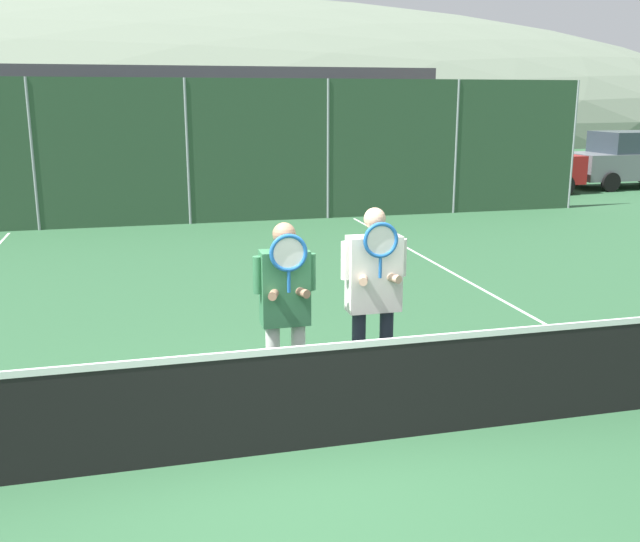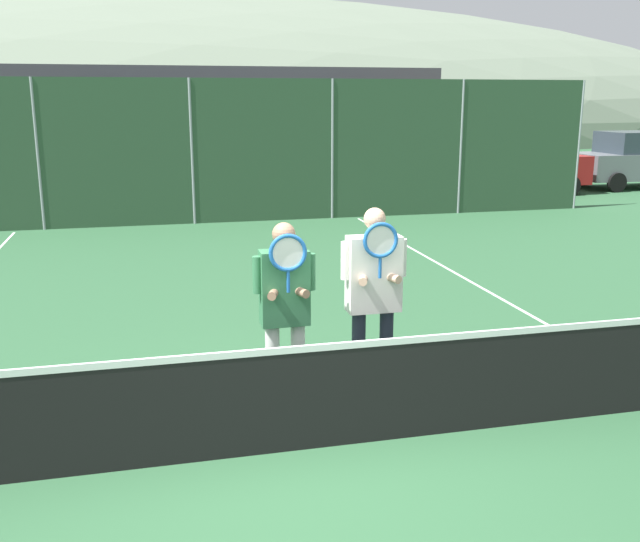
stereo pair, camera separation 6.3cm
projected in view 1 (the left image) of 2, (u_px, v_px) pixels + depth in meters
The scene contains 12 objects.
ground_plane at pixel (291, 451), 5.87m from camera, with size 120.00×120.00×0.00m, color #2D5B38.
hill_distant at pixel (150, 132), 61.04m from camera, with size 110.35×61.30×21.46m.
clubhouse_building at pixel (139, 128), 22.86m from camera, with size 18.05×5.50×3.72m.
fence_back at pixel (187, 152), 16.08m from camera, with size 19.78×0.06×3.27m.
tennis_net at pixel (290, 398), 5.76m from camera, with size 10.42×0.09×1.01m.
court_line_right_sideline at pixel (525, 313), 9.62m from camera, with size 0.05×16.00×0.01m, color white.
player_leftmost at pixel (285, 303), 6.35m from camera, with size 0.57×0.34×1.78m.
player_center_left at pixel (374, 289), 6.61m from camera, with size 0.63×0.34×1.87m.
car_left_of_center at pixel (185, 168), 19.69m from camera, with size 4.67×1.92×1.87m.
car_center at pixel (356, 164), 20.77m from camera, with size 4.33×1.93×1.88m.
car_right_of_center at pixel (508, 162), 21.53m from camera, with size 4.28×2.02×1.83m.
car_far_right at pixel (630, 159), 22.97m from camera, with size 4.03×1.98×1.79m.
Camera 1 is at (-1.08, -5.25, 2.84)m, focal length 40.00 mm.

